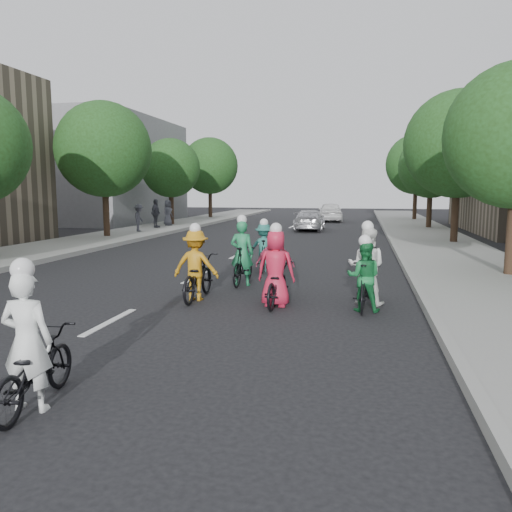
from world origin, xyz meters
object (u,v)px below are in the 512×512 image
(cyclist_5, at_px, (243,261))
(cyclist_0, at_px, (32,360))
(cyclist_4, at_px, (276,277))
(spectator_1, at_px, (156,213))
(cyclist_6, at_px, (366,274))
(spectator_2, at_px, (168,213))
(follow_car_lead, at_px, (310,220))
(cyclist_1, at_px, (364,282))
(follow_car_trail, at_px, (330,212))
(spectator_0, at_px, (139,218))
(cyclist_3, at_px, (275,271))
(cyclist_2, at_px, (197,272))
(cyclist_7, at_px, (264,251))

(cyclist_5, bearing_deg, cyclist_0, 88.80)
(cyclist_4, relative_size, spectator_1, 1.02)
(cyclist_6, height_order, spectator_2, cyclist_6)
(follow_car_lead, relative_size, spectator_2, 2.58)
(spectator_2, bearing_deg, cyclist_5, -141.68)
(spectator_1, height_order, spectator_2, spectator_1)
(cyclist_1, relative_size, spectator_2, 1.02)
(follow_car_trail, relative_size, spectator_0, 2.88)
(cyclist_5, bearing_deg, spectator_2, -59.43)
(cyclist_6, bearing_deg, spectator_1, -46.92)
(cyclist_5, distance_m, spectator_1, 19.06)
(cyclist_0, relative_size, cyclist_5, 0.95)
(cyclist_1, bearing_deg, follow_car_trail, -82.53)
(cyclist_3, bearing_deg, cyclist_2, 18.61)
(cyclist_1, xyz_separation_m, cyclist_6, (0.05, 0.63, 0.07))
(cyclist_4, height_order, spectator_2, spectator_2)
(cyclist_1, bearing_deg, follow_car_lead, -78.45)
(cyclist_5, relative_size, cyclist_7, 1.10)
(cyclist_1, distance_m, cyclist_2, 3.75)
(cyclist_7, height_order, spectator_1, spectator_1)
(cyclist_2, xyz_separation_m, cyclist_6, (3.80, 0.38, 0.03))
(cyclist_2, relative_size, follow_car_trail, 0.43)
(cyclist_4, distance_m, spectator_0, 18.96)
(cyclist_7, distance_m, spectator_2, 18.82)
(cyclist_5, relative_size, follow_car_lead, 0.43)
(cyclist_3, bearing_deg, spectator_1, -59.87)
(cyclist_4, distance_m, follow_car_lead, 20.49)
(cyclist_6, bearing_deg, cyclist_1, 93.16)
(cyclist_3, xyz_separation_m, cyclist_6, (2.07, -0.23, 0.05))
(cyclist_2, height_order, follow_car_lead, cyclist_2)
(cyclist_1, height_order, follow_car_lead, cyclist_1)
(cyclist_2, bearing_deg, cyclist_1, 175.60)
(follow_car_trail, bearing_deg, cyclist_1, 88.95)
(cyclist_0, xyz_separation_m, follow_car_lead, (0.49, 26.09, 0.06))
(cyclist_4, bearing_deg, cyclist_3, -76.89)
(cyclist_1, distance_m, spectator_2, 24.26)
(cyclist_5, bearing_deg, cyclist_3, 132.63)
(cyclist_0, distance_m, cyclist_5, 7.85)
(cyclist_2, relative_size, cyclist_5, 1.04)
(cyclist_4, relative_size, cyclist_6, 0.98)
(cyclist_1, distance_m, follow_car_trail, 29.66)
(cyclist_2, xyz_separation_m, spectator_2, (-8.93, 20.43, 0.35))
(cyclist_1, bearing_deg, cyclist_0, 58.77)
(follow_car_lead, distance_m, spectator_1, 9.60)
(cyclist_0, xyz_separation_m, spectator_0, (-8.70, 21.38, 0.36))
(cyclist_0, relative_size, cyclist_6, 0.96)
(cyclist_2, bearing_deg, follow_car_lead, -91.86)
(spectator_0, xyz_separation_m, spectator_1, (-0.24, 2.94, 0.12))
(follow_car_trail, relative_size, spectator_1, 2.51)
(cyclist_6, bearing_deg, cyclist_5, -18.56)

